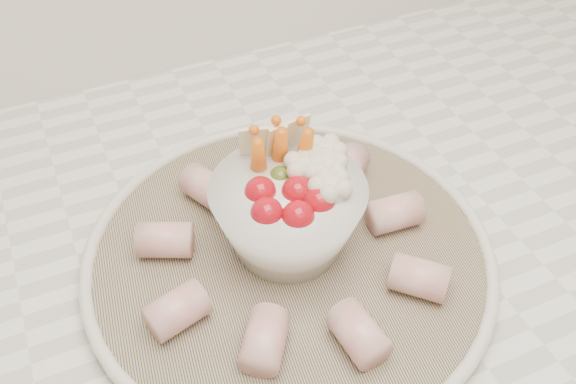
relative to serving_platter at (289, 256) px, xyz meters
name	(u,v)px	position (x,y,z in m)	size (l,w,h in m)	color
serving_platter	(289,256)	(0.00, 0.00, 0.00)	(0.42, 0.42, 0.02)	navy
veggie_bowl	(290,210)	(0.01, 0.01, 0.05)	(0.14, 0.14, 0.11)	white
cured_meat_rolls	(289,241)	(0.00, 0.00, 0.02)	(0.27, 0.28, 0.03)	#BE575D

